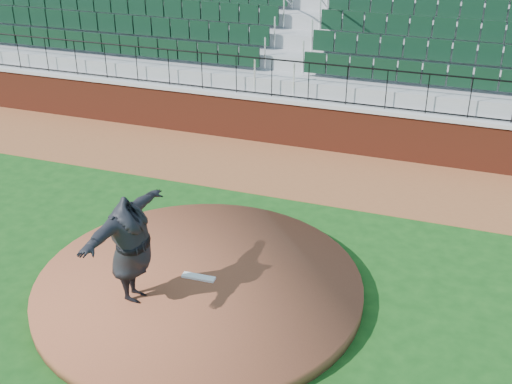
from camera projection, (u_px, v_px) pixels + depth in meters
ground at (228, 293)px, 11.39m from camera, size 90.00×90.00×0.00m
warning_track at (308, 172)px, 15.93m from camera, size 34.00×3.20×0.01m
field_wall at (325, 127)px, 17.01m from camera, size 34.00×0.35×1.20m
wall_cap at (326, 104)px, 16.71m from camera, size 34.00×0.45×0.10m
wall_railing at (328, 84)px, 16.47m from camera, size 34.00×0.05×1.00m
seating_stands at (351, 40)px, 18.53m from camera, size 34.00×5.10×4.60m
concourse_wall at (370, 7)px, 20.68m from camera, size 34.00×0.50×5.50m
pitchers_mound at (199, 286)px, 11.37m from camera, size 5.77×5.77×0.25m
pitching_rubber at (199, 277)px, 11.36m from camera, size 0.61×0.18×0.04m
pitcher at (131, 249)px, 10.42m from camera, size 0.71×2.38×1.92m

